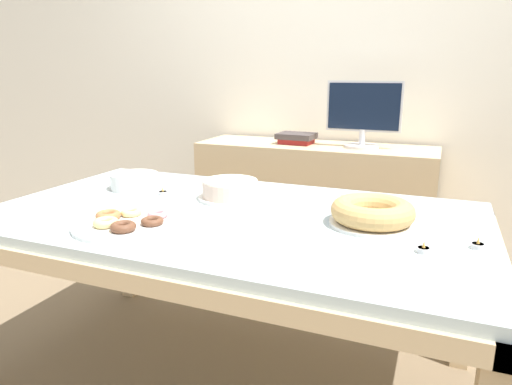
{
  "coord_description": "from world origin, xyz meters",
  "views": [
    {
      "loc": [
        0.7,
        -1.48,
        1.23
      ],
      "look_at": [
        0.06,
        0.1,
        0.79
      ],
      "focal_mm": 32.0,
      "sensor_mm": 36.0,
      "label": 1
    }
  ],
  "objects": [
    {
      "name": "ground_plane",
      "position": [
        0.0,
        0.0,
        0.0
      ],
      "size": [
        12.0,
        12.0,
        0.0
      ],
      "primitive_type": "plane",
      "color": "#7A664C"
    },
    {
      "name": "wall_back",
      "position": [
        0.0,
        1.49,
        1.3
      ],
      "size": [
        8.0,
        0.1,
        2.6
      ],
      "primitive_type": "cube",
      "color": "silver",
      "rests_on": "ground"
    },
    {
      "name": "dining_table",
      "position": [
        0.0,
        0.0,
        0.65
      ],
      "size": [
        1.86,
        1.06,
        0.73
      ],
      "color": "silver",
      "rests_on": "ground"
    },
    {
      "name": "sideboard",
      "position": [
        0.0,
        1.19,
        0.41
      ],
      "size": [
        1.42,
        0.44,
        0.81
      ],
      "color": "#D1B284",
      "rests_on": "ground"
    },
    {
      "name": "computer_monitor",
      "position": [
        0.28,
        1.19,
        1.0
      ],
      "size": [
        0.42,
        0.2,
        0.38
      ],
      "color": "silver",
      "rests_on": "sideboard"
    },
    {
      "name": "book_stack",
      "position": [
        -0.12,
        1.19,
        0.85
      ],
      "size": [
        0.23,
        0.19,
        0.06
      ],
      "color": "maroon",
      "rests_on": "sideboard"
    },
    {
      "name": "cake_chocolate_round",
      "position": [
        -0.08,
        0.17,
        0.77
      ],
      "size": [
        0.26,
        0.26,
        0.08
      ],
      "color": "white",
      "rests_on": "dining_table"
    },
    {
      "name": "cake_golden_bundt",
      "position": [
        0.51,
        0.05,
        0.77
      ],
      "size": [
        0.29,
        0.29,
        0.09
      ],
      "color": "white",
      "rests_on": "dining_table"
    },
    {
      "name": "pastry_platter",
      "position": [
        -0.26,
        -0.28,
        0.74
      ],
      "size": [
        0.38,
        0.38,
        0.04
      ],
      "color": "white",
      "rests_on": "dining_table"
    },
    {
      "name": "plate_stack",
      "position": [
        -0.56,
        0.17,
        0.76
      ],
      "size": [
        0.21,
        0.21,
        0.07
      ],
      "color": "white",
      "rests_on": "dining_table"
    },
    {
      "name": "tealight_centre",
      "position": [
        0.83,
        -0.05,
        0.74
      ],
      "size": [
        0.04,
        0.04,
        0.04
      ],
      "color": "silver",
      "rests_on": "dining_table"
    },
    {
      "name": "tealight_near_front",
      "position": [
        0.36,
        0.28,
        0.74
      ],
      "size": [
        0.04,
        0.04,
        0.04
      ],
      "color": "silver",
      "rests_on": "dining_table"
    },
    {
      "name": "tealight_left_edge",
      "position": [
        -0.38,
        0.12,
        0.74
      ],
      "size": [
        0.04,
        0.04,
        0.04
      ],
      "color": "silver",
      "rests_on": "dining_table"
    },
    {
      "name": "tealight_near_cakes",
      "position": [
        0.69,
        -0.15,
        0.74
      ],
      "size": [
        0.04,
        0.04,
        0.04
      ],
      "color": "silver",
      "rests_on": "dining_table"
    }
  ]
}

